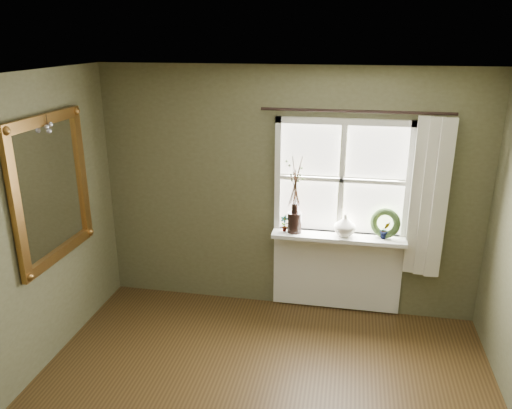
{
  "coord_description": "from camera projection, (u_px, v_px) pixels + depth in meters",
  "views": [
    {
      "loc": [
        0.62,
        -2.69,
        2.88
      ],
      "look_at": [
        -0.2,
        1.55,
        1.4
      ],
      "focal_mm": 35.0,
      "sensor_mm": 36.0,
      "label": 1
    }
  ],
  "objects": [
    {
      "name": "cream_vase",
      "position": [
        345.0,
        225.0,
        5.07
      ],
      "size": [
        0.29,
        0.29,
        0.23
      ],
      "primitive_type": "imported",
      "rotation": [
        0.0,
        0.0,
        0.4
      ],
      "color": "silver",
      "rests_on": "window_sill"
    },
    {
      "name": "gilt_mirror",
      "position": [
        52.0,
        189.0,
        4.42
      ],
      "size": [
        0.1,
        1.11,
        1.32
      ],
      "color": "white",
      "rests_on": "wall_left"
    },
    {
      "name": "potted_plant_left",
      "position": [
        284.0,
        223.0,
        5.19
      ],
      "size": [
        0.1,
        0.08,
        0.17
      ],
      "primitive_type": "imported",
      "rotation": [
        0.0,
        0.0,
        -0.26
      ],
      "color": "#2E441E",
      "rests_on": "window_sill"
    },
    {
      "name": "curtain_rod",
      "position": [
        356.0,
        111.0,
        4.74
      ],
      "size": [
        1.84,
        0.03,
        0.03
      ],
      "primitive_type": "cylinder",
      "rotation": [
        0.0,
        1.57,
        0.0
      ],
      "color": "black",
      "rests_on": "wall_back"
    },
    {
      "name": "curtain",
      "position": [
        428.0,
        199.0,
        4.83
      ],
      "size": [
        0.36,
        0.12,
        1.59
      ],
      "primitive_type": "cube",
      "color": "beige",
      "rests_on": "wall_back"
    },
    {
      "name": "dark_jug",
      "position": [
        295.0,
        222.0,
        5.16
      ],
      "size": [
        0.17,
        0.17,
        0.21
      ],
      "primitive_type": "cylinder",
      "rotation": [
        0.0,
        0.0,
        0.18
      ],
      "color": "black",
      "rests_on": "window_sill"
    },
    {
      "name": "wall_back",
      "position": [
        288.0,
        192.0,
        5.26
      ],
      "size": [
        4.0,
        0.1,
        2.6
      ],
      "primitive_type": "cube",
      "color": "brown",
      "rests_on": "ground"
    },
    {
      "name": "wreath",
      "position": [
        385.0,
        226.0,
        5.03
      ],
      "size": [
        0.33,
        0.22,
        0.32
      ],
      "primitive_type": "torus",
      "rotation": [
        1.36,
        0.0,
        -0.3
      ],
      "color": "#2E441E",
      "rests_on": "window_sill"
    },
    {
      "name": "window_apron",
      "position": [
        336.0,
        271.0,
        5.37
      ],
      "size": [
        1.36,
        0.04,
        0.88
      ],
      "primitive_type": "cube",
      "color": "white",
      "rests_on": "ground"
    },
    {
      "name": "window_frame",
      "position": [
        342.0,
        180.0,
        5.04
      ],
      "size": [
        1.36,
        0.06,
        1.24
      ],
      "color": "white",
      "rests_on": "wall_back"
    },
    {
      "name": "potted_plant_right",
      "position": [
        385.0,
        230.0,
        5.0
      ],
      "size": [
        0.12,
        0.1,
        0.18
      ],
      "primitive_type": "imported",
      "rotation": [
        0.0,
        0.0,
        0.24
      ],
      "color": "#2E441E",
      "rests_on": "window_sill"
    },
    {
      "name": "window_sill",
      "position": [
        338.0,
        237.0,
        5.12
      ],
      "size": [
        1.36,
        0.26,
        0.04
      ],
      "primitive_type": "cube",
      "color": "white",
      "rests_on": "wall_back"
    },
    {
      "name": "ceiling",
      "position": [
        238.0,
        88.0,
        2.7
      ],
      "size": [
        4.5,
        4.5,
        0.0
      ],
      "primitive_type": "plane",
      "color": "silver",
      "rests_on": "ground"
    }
  ]
}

